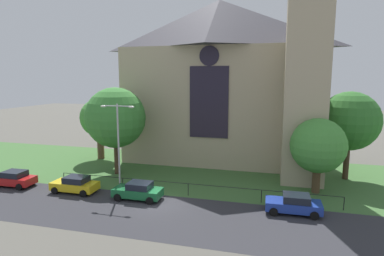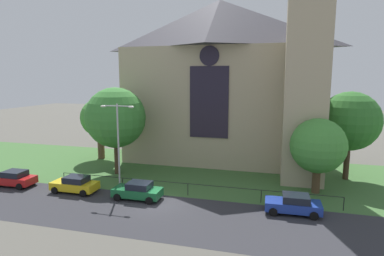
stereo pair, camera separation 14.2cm
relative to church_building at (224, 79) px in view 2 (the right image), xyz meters
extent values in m
plane|color=#56544C|center=(-2.60, -6.70, -10.27)|extent=(160.00, 160.00, 0.00)
cube|color=#2D2D33|center=(-2.60, -18.70, -10.27)|extent=(120.00, 8.00, 0.01)
cube|color=#3D6633|center=(-2.60, -8.70, -10.27)|extent=(120.00, 20.00, 0.01)
cube|color=tan|center=(-0.77, 0.63, -3.27)|extent=(22.00, 12.00, 14.00)
pyramid|color=#47444C|center=(-0.77, 0.63, 6.73)|extent=(22.00, 12.00, 6.00)
cube|color=black|center=(-0.77, -5.42, -2.57)|extent=(4.40, 0.16, 8.00)
cylinder|color=black|center=(-0.77, -5.42, 2.53)|extent=(2.20, 0.15, 2.20)
cube|color=tan|center=(9.23, -7.37, -1.27)|extent=(4.00, 4.00, 18.00)
cylinder|color=black|center=(-0.77, -14.20, -9.17)|extent=(25.62, 0.05, 0.05)
cylinder|color=black|center=(-13.58, -14.20, -9.72)|extent=(0.07, 0.07, 1.10)
cylinder|color=black|center=(-7.18, -14.20, -9.72)|extent=(0.06, 0.07, 1.10)
cylinder|color=black|center=(-0.77, -14.20, -9.72)|extent=(0.06, 0.07, 1.10)
cylinder|color=black|center=(5.63, -14.20, -9.72)|extent=(0.07, 0.07, 1.10)
cylinder|color=black|center=(12.04, -14.20, -9.72)|extent=(0.07, 0.07, 1.10)
cylinder|color=brown|center=(-15.37, -4.15, -8.50)|extent=(0.86, 0.86, 3.54)
sphere|color=#428C38|center=(-15.37, -4.15, -4.90)|extent=(4.88, 4.88, 4.88)
cylinder|color=#423021|center=(-10.11, -9.68, -8.39)|extent=(0.59, 0.59, 3.76)
sphere|color=#387F33|center=(-10.11, -9.68, -4.08)|extent=(6.49, 6.49, 6.49)
cylinder|color=#4C3823|center=(10.33, -10.44, -9.00)|extent=(0.72, 0.72, 2.54)
sphere|color=#428C38|center=(10.33, -10.44, -5.87)|extent=(4.95, 4.95, 4.95)
cylinder|color=#423021|center=(13.78, -5.37, -8.35)|extent=(0.57, 0.57, 3.84)
sphere|color=#2D6B28|center=(13.78, -5.37, -4.18)|extent=(5.99, 5.99, 5.99)
cylinder|color=#B2B2B7|center=(-7.42, -14.30, -6.23)|extent=(0.16, 0.16, 8.09)
cylinder|color=#B2B2B7|center=(-8.12, -14.30, -2.38)|extent=(1.40, 0.10, 0.10)
cylinder|color=#B2B2B7|center=(-6.72, -14.30, -2.38)|extent=(1.40, 0.10, 0.10)
ellipsoid|color=white|center=(-8.82, -14.30, -2.43)|extent=(0.57, 0.26, 0.20)
ellipsoid|color=white|center=(-6.02, -14.30, -2.43)|extent=(0.57, 0.26, 0.20)
cube|color=#B21919|center=(-17.92, -16.06, -9.66)|extent=(4.23, 1.88, 0.70)
cube|color=black|center=(-17.72, -16.05, -9.04)|extent=(2.03, 1.64, 0.55)
cylinder|color=black|center=(-19.40, -15.18, -9.95)|extent=(0.64, 0.23, 0.64)
cylinder|color=black|center=(-16.43, -16.93, -9.95)|extent=(0.64, 0.23, 0.64)
cylinder|color=black|center=(-16.46, -15.13, -9.95)|extent=(0.64, 0.23, 0.64)
cube|color=gold|center=(-11.09, -16.02, -9.66)|extent=(4.20, 1.80, 0.70)
cube|color=black|center=(-10.89, -16.02, -9.04)|extent=(2.00, 1.60, 0.55)
cylinder|color=black|center=(-12.56, -16.92, -9.95)|extent=(0.64, 0.22, 0.64)
cylinder|color=black|center=(-12.56, -15.12, -9.95)|extent=(0.64, 0.22, 0.64)
cylinder|color=black|center=(-9.62, -16.92, -9.95)|extent=(0.64, 0.22, 0.64)
cylinder|color=black|center=(-9.62, -15.12, -9.95)|extent=(0.64, 0.22, 0.64)
cube|color=#196033|center=(-4.79, -16.10, -9.66)|extent=(4.20, 1.80, 0.70)
cube|color=black|center=(-4.59, -16.10, -9.04)|extent=(2.00, 1.60, 0.55)
cylinder|color=black|center=(-6.26, -17.00, -9.95)|extent=(0.64, 0.22, 0.64)
cylinder|color=black|center=(-6.26, -15.20, -9.95)|extent=(0.64, 0.22, 0.64)
cylinder|color=black|center=(-3.32, -17.00, -9.95)|extent=(0.64, 0.22, 0.64)
cylinder|color=black|center=(-3.32, -15.20, -9.95)|extent=(0.64, 0.22, 0.64)
cube|color=#1E3899|center=(8.12, -15.75, -9.66)|extent=(4.24, 1.89, 0.70)
cube|color=black|center=(8.32, -15.74, -9.04)|extent=(2.04, 1.64, 0.55)
cylinder|color=black|center=(6.67, -16.68, -9.95)|extent=(0.64, 0.23, 0.64)
cylinder|color=black|center=(6.63, -14.88, -9.95)|extent=(0.64, 0.23, 0.64)
cylinder|color=black|center=(9.61, -16.61, -9.95)|extent=(0.64, 0.23, 0.64)
cylinder|color=black|center=(9.57, -14.81, -9.95)|extent=(0.64, 0.23, 0.64)
camera|label=1|loc=(6.57, -40.65, 0.14)|focal=30.06mm
camera|label=2|loc=(6.71, -40.62, 0.14)|focal=30.06mm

